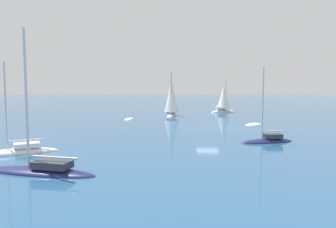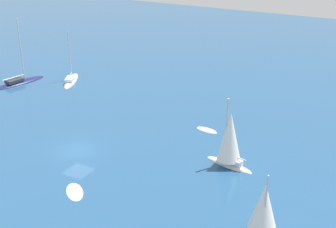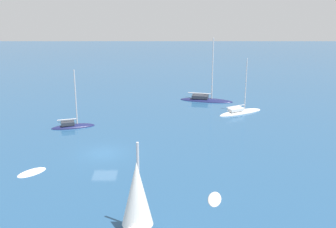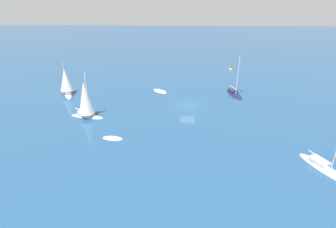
{
  "view_description": "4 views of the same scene",
  "coord_description": "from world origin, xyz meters",
  "px_view_note": "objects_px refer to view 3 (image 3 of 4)",
  "views": [
    {
      "loc": [
        3.38,
        43.24,
        6.16
      ],
      "look_at": [
        4.51,
        3.57,
        2.15
      ],
      "focal_mm": 40.34,
      "sensor_mm": 36.0,
      "label": 1
    },
    {
      "loc": [
        -30.88,
        -27.07,
        21.61
      ],
      "look_at": [
        10.05,
        -5.23,
        1.2
      ],
      "focal_mm": 47.54,
      "sensor_mm": 36.0,
      "label": 2
    },
    {
      "loc": [
        6.63,
        -43.09,
        17.82
      ],
      "look_at": [
        6.44,
        5.29,
        2.6
      ],
      "focal_mm": 48.08,
      "sensor_mm": 36.0,
      "label": 3
    },
    {
      "loc": [
        41.68,
        -2.03,
        18.71
      ],
      "look_at": [
        5.47,
        -2.97,
        1.12
      ],
      "focal_mm": 30.67,
      "sensor_mm": 36.0,
      "label": 4
    }
  ],
  "objects_px": {
    "dinghy": "(216,199)",
    "skiff": "(34,172)",
    "sailboat": "(74,126)",
    "yacht": "(208,100)",
    "sloop": "(139,200)",
    "sailboat_1": "(242,112)"
  },
  "relations": [
    {
      "from": "dinghy",
      "to": "sloop",
      "type": "distance_m",
      "value": 8.17
    },
    {
      "from": "sailboat_1",
      "to": "sailboat",
      "type": "bearing_deg",
      "value": 168.18
    },
    {
      "from": "sailboat",
      "to": "sailboat_1",
      "type": "bearing_deg",
      "value": -1.37
    },
    {
      "from": "sailboat",
      "to": "yacht",
      "type": "relative_size",
      "value": 0.77
    },
    {
      "from": "yacht",
      "to": "skiff",
      "type": "height_order",
      "value": "yacht"
    },
    {
      "from": "dinghy",
      "to": "sailboat",
      "type": "distance_m",
      "value": 23.79
    },
    {
      "from": "skiff",
      "to": "sailboat_1",
      "type": "bearing_deg",
      "value": 172.37
    },
    {
      "from": "sailboat",
      "to": "sailboat_1",
      "type": "xyz_separation_m",
      "value": [
        21.13,
        5.76,
        -0.04
      ]
    },
    {
      "from": "sailboat",
      "to": "yacht",
      "type": "height_order",
      "value": "yacht"
    },
    {
      "from": "dinghy",
      "to": "sloop",
      "type": "bearing_deg",
      "value": 138.03
    },
    {
      "from": "sloop",
      "to": "skiff",
      "type": "bearing_deg",
      "value": 57.52
    },
    {
      "from": "dinghy",
      "to": "sailboat",
      "type": "bearing_deg",
      "value": 49.21
    },
    {
      "from": "sailboat_1",
      "to": "sloop",
      "type": "bearing_deg",
      "value": -139.29
    },
    {
      "from": "sloop",
      "to": "skiff",
      "type": "xyz_separation_m",
      "value": [
        -10.57,
        10.07,
        -2.59
      ]
    },
    {
      "from": "sloop",
      "to": "skiff",
      "type": "height_order",
      "value": "sloop"
    },
    {
      "from": "sailboat",
      "to": "yacht",
      "type": "bearing_deg",
      "value": 17.93
    },
    {
      "from": "sloop",
      "to": "sailboat",
      "type": "height_order",
      "value": "sailboat"
    },
    {
      "from": "dinghy",
      "to": "sailboat_1",
      "type": "height_order",
      "value": "sailboat_1"
    },
    {
      "from": "dinghy",
      "to": "sailboat",
      "type": "height_order",
      "value": "sailboat"
    },
    {
      "from": "dinghy",
      "to": "skiff",
      "type": "distance_m",
      "value": 17.37
    },
    {
      "from": "yacht",
      "to": "sailboat_1",
      "type": "height_order",
      "value": "yacht"
    },
    {
      "from": "sloop",
      "to": "yacht",
      "type": "xyz_separation_m",
      "value": [
        7.68,
        34.77,
        -2.42
      ]
    }
  ]
}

